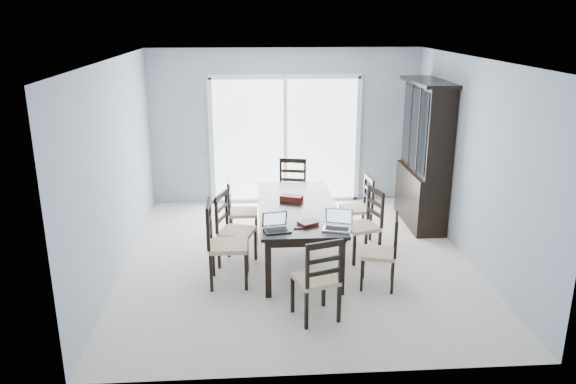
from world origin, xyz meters
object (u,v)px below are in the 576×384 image
object	(u,v)px
china_hutch	(424,156)
chair_right_near	(387,244)
chair_left_mid	(230,221)
dining_table	(298,212)
chair_left_far	(237,204)
cell_phone	(299,228)
chair_end_far	(292,184)
laptop_silver	(337,225)
chair_end_near	(320,271)
game_box	(292,198)
chair_right_mid	(368,217)
chair_right_far	(362,200)
hot_tub	(245,165)
laptop_dark	(277,227)
chair_left_near	(219,235)

from	to	relation	value
china_hutch	chair_right_near	world-z (taller)	china_hutch
chair_left_mid	dining_table	bearing A→B (deg)	110.73
chair_left_far	cell_phone	world-z (taller)	chair_left_far
chair_end_far	laptop_silver	bearing A→B (deg)	109.73
cell_phone	chair_right_near	bearing A→B (deg)	-1.85
chair_end_near	game_box	bearing A→B (deg)	76.95
dining_table	chair_left_mid	bearing A→B (deg)	-176.74
chair_right_mid	chair_right_far	distance (m)	0.76
china_hutch	chair_left_mid	xyz separation A→B (m)	(-2.90, -1.30, -0.49)
dining_table	chair_right_mid	distance (m)	0.93
chair_left_mid	laptop_silver	xyz separation A→B (m)	(1.25, -0.81, 0.22)
chair_end_near	laptop_silver	world-z (taller)	chair_end_near
cell_phone	hot_tub	world-z (taller)	hot_tub
laptop_silver	laptop_dark	bearing A→B (deg)	-162.09
chair_right_far	laptop_silver	xyz separation A→B (m)	(-0.62, -1.63, 0.26)
chair_left_far	game_box	xyz separation A→B (m)	(0.74, -0.49, 0.23)
chair_right_mid	game_box	distance (m)	1.03
chair_left_near	cell_phone	distance (m)	0.94
chair_end_far	hot_tub	size ratio (longest dim) A/B	0.62
laptop_dark	hot_tub	distance (m)	4.21
dining_table	laptop_dark	xyz separation A→B (m)	(-0.31, -0.86, 0.13)
chair_end_near	chair_end_far	xyz separation A→B (m)	(-0.05, 3.09, 0.02)
dining_table	chair_right_near	distance (m)	1.29
chair_right_near	chair_end_far	size ratio (longest dim) A/B	0.92
dining_table	hot_tub	size ratio (longest dim) A/B	1.20
china_hutch	laptop_dark	size ratio (longest dim) A/B	6.78
laptop_dark	game_box	xyz separation A→B (m)	(0.25, 1.09, -0.01)
laptop_silver	dining_table	bearing A→B (deg)	131.51
laptop_dark	laptop_silver	world-z (taller)	laptop_silver
chair_right_far	chair_end_near	bearing A→B (deg)	152.64
chair_left_near	chair_right_near	bearing A→B (deg)	83.64
chair_end_far	game_box	xyz separation A→B (m)	(-0.10, -1.28, 0.19)
dining_table	chair_end_near	size ratio (longest dim) A/B	2.00
chair_left_mid	laptop_dark	distance (m)	1.01
chair_right_mid	laptop_dark	bearing A→B (deg)	109.02
chair_left_mid	laptop_dark	world-z (taller)	chair_left_mid
chair_left_mid	chair_right_near	xyz separation A→B (m)	(1.85, -0.79, -0.03)
laptop_dark	cell_phone	xyz separation A→B (m)	(0.25, 0.07, -0.04)
dining_table	chair_left_near	size ratio (longest dim) A/B	1.84
chair_end_far	laptop_dark	world-z (taller)	chair_end_far
chair_left_far	chair_left_near	bearing A→B (deg)	-6.78
dining_table	chair_right_far	distance (m)	1.27
dining_table	chair_left_near	bearing A→B (deg)	-147.66
cell_phone	hot_tub	distance (m)	4.17
game_box	cell_phone	bearing A→B (deg)	-89.74
chair_left_mid	chair_right_mid	world-z (taller)	chair_left_mid
chair_end_near	hot_tub	bearing A→B (deg)	81.11
laptop_dark	china_hutch	bearing A→B (deg)	30.95
chair_left_mid	game_box	bearing A→B (deg)	126.13
chair_left_near	chair_right_mid	world-z (taller)	chair_left_near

